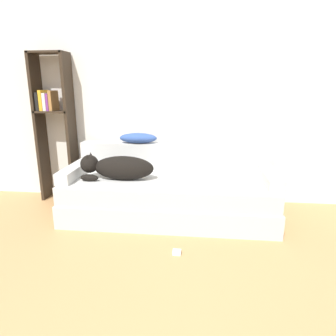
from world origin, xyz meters
TOP-DOWN VIEW (x-y plane):
  - wall_back at (0.00, 2.91)m, footprint 7.68×0.06m
  - couch at (-0.03, 2.30)m, footprint 2.30×0.93m
  - couch_backrest at (-0.03, 2.69)m, footprint 2.26×0.15m
  - couch_arm_left at (-1.11, 2.29)m, footprint 0.15×0.74m
  - couch_arm_right at (1.04, 2.29)m, footprint 0.15×0.74m
  - dog at (-0.59, 2.22)m, footprint 0.81×0.26m
  - laptop at (0.04, 2.21)m, footprint 0.34×0.29m
  - throw_pillow at (-0.45, 2.68)m, footprint 0.46×0.21m
  - bookshelf at (-1.53, 2.73)m, footprint 0.44×0.26m
  - power_adapter at (0.12, 1.51)m, footprint 0.07×0.07m

SIDE VIEW (x-z plane):
  - power_adapter at x=0.12m, z-range 0.00..0.03m
  - couch at x=-0.03m, z-range 0.00..0.44m
  - laptop at x=0.04m, z-range 0.45..0.47m
  - couch_arm_left at x=-1.11m, z-range 0.45..0.57m
  - couch_arm_right at x=1.04m, z-range 0.45..0.57m
  - dog at x=-0.59m, z-range 0.44..0.73m
  - couch_backrest at x=-0.03m, z-range 0.45..0.77m
  - throw_pillow at x=-0.45m, z-range 0.77..0.89m
  - bookshelf at x=-1.53m, z-range 0.12..1.96m
  - wall_back at x=0.00m, z-range 0.00..2.70m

